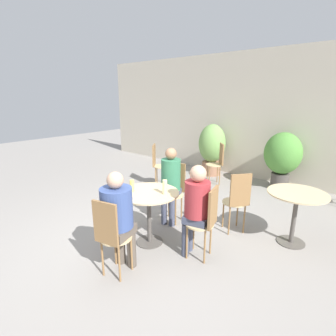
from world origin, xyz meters
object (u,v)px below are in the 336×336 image
at_px(seated_person_0, 118,214).
at_px(bistro_chair_2, 175,187).
at_px(seated_person_1, 196,203).
at_px(potted_plant_1, 283,156).
at_px(beer_glass_1, 165,187).
at_px(bistro_chair_5, 157,162).
at_px(bistro_chair_1, 207,217).
at_px(bistro_chair_0, 111,232).
at_px(beer_glass_0, 132,186).
at_px(cafe_table_near, 149,202).
at_px(bistro_chair_4, 218,160).
at_px(cafe_table_far, 296,204).
at_px(potted_plant_0, 212,147).
at_px(bistro_chair_6, 238,198).
at_px(seated_person_2, 171,179).

bearing_deg(seated_person_0, bistro_chair_2, -90.00).
xyz_separation_m(seated_person_1, potted_plant_1, (-0.00, 3.26, 0.02)).
bearing_deg(beer_glass_1, bistro_chair_5, 134.99).
xyz_separation_m(bistro_chair_1, beer_glass_1, (-0.59, -0.10, 0.28)).
bearing_deg(bistro_chair_0, bistro_chair_1, -135.00).
bearing_deg(seated_person_0, beer_glass_0, -70.32).
relative_size(cafe_table_near, bistro_chair_4, 0.86).
bearing_deg(seated_person_0, cafe_table_far, -139.07).
relative_size(bistro_chair_2, potted_plant_0, 0.73).
distance_m(cafe_table_far, bistro_chair_0, 2.46).
xyz_separation_m(bistro_chair_0, bistro_chair_4, (-0.76, 3.61, 0.00)).
relative_size(beer_glass_0, beer_glass_1, 0.83).
xyz_separation_m(bistro_chair_0, potted_plant_0, (-1.26, 4.17, 0.16)).
relative_size(bistro_chair_1, beer_glass_1, 4.98).
distance_m(cafe_table_far, beer_glass_0, 2.22).
relative_size(beer_glass_1, potted_plant_1, 0.15).
xyz_separation_m(cafe_table_far, potted_plant_1, (-0.87, 2.15, 0.16)).
xyz_separation_m(beer_glass_1, potted_plant_0, (-1.27, 3.28, -0.12)).
bearing_deg(bistro_chair_0, seated_person_1, -129.54).
distance_m(cafe_table_near, beer_glass_0, 0.32).
distance_m(seated_person_1, beer_glass_1, 0.47).
distance_m(bistro_chair_0, seated_person_1, 1.07).
relative_size(bistro_chair_5, potted_plant_0, 0.73).
xyz_separation_m(bistro_chair_6, beer_glass_0, (-0.99, -1.14, 0.27)).
height_order(bistro_chair_4, bistro_chair_6, same).
bearing_deg(bistro_chair_4, seated_person_0, -30.59).
relative_size(cafe_table_near, bistro_chair_6, 0.86).
relative_size(bistro_chair_1, beer_glass_0, 5.99).
bearing_deg(bistro_chair_5, bistro_chair_4, -79.79).
distance_m(bistro_chair_6, seated_person_1, 0.88).
height_order(bistro_chair_5, potted_plant_1, potted_plant_1).
distance_m(bistro_chair_6, seated_person_2, 1.04).
distance_m(bistro_chair_0, seated_person_0, 0.21).
relative_size(bistro_chair_0, bistro_chair_6, 1.00).
bearing_deg(bistro_chair_5, cafe_table_far, -135.61).
distance_m(seated_person_1, seated_person_2, 0.95).
relative_size(cafe_table_near, bistro_chair_0, 0.86).
relative_size(cafe_table_near, seated_person_2, 0.66).
bearing_deg(seated_person_2, beer_glass_0, -106.13).
distance_m(bistro_chair_4, beer_glass_0, 2.97).
height_order(cafe_table_far, potted_plant_1, potted_plant_1).
bearing_deg(bistro_chair_4, cafe_table_far, 11.16).
xyz_separation_m(seated_person_1, potted_plant_0, (-1.72, 3.21, -0.00)).
bearing_deg(beer_glass_0, seated_person_2, 87.74).
xyz_separation_m(cafe_table_near, potted_plant_0, (-1.07, 3.37, 0.12)).
relative_size(bistro_chair_0, bistro_chair_5, 1.00).
bearing_deg(bistro_chair_1, seated_person_2, -129.57).
height_order(cafe_table_near, seated_person_2, seated_person_2).
bearing_deg(beer_glass_0, seated_person_1, 18.36).
distance_m(beer_glass_0, beer_glass_1, 0.45).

